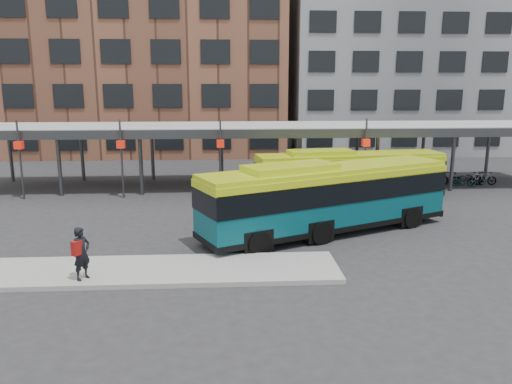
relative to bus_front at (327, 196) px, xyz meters
name	(u,v)px	position (x,y,z in m)	size (l,w,h in m)	color
ground	(288,245)	(-1.99, -1.64, -1.78)	(120.00, 120.00, 0.00)	#28282B
boarding_island	(151,271)	(-7.49, -4.64, -1.69)	(14.00, 3.00, 0.18)	gray
canopy	(265,129)	(-2.05, 11.23, 2.12)	(40.00, 6.53, 4.80)	#999B9E
building_brick	(152,41)	(-11.99, 30.36, 9.22)	(26.00, 14.00, 22.00)	brown
building_grey	(405,53)	(14.01, 30.36, 8.22)	(24.00, 14.00, 20.00)	slate
bus_front	(327,196)	(0.00, 0.00, 0.00)	(12.40, 7.58, 3.43)	#07434E
bus_rear	(349,174)	(2.65, 6.56, -0.17)	(11.45, 4.03, 3.09)	#07434E
pedestrian	(81,253)	(-9.72, -5.54, -0.65)	(0.76, 0.82, 1.89)	black
bike_rack	(455,179)	(11.08, 10.51, -1.31)	(5.89, 1.66, 1.07)	slate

